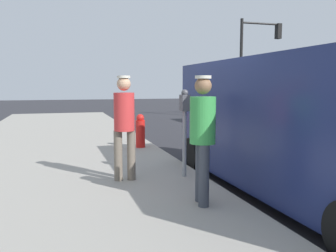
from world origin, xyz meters
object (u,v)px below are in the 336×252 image
pedestrian_in_red (124,121)px  traffic_light_corner (255,52)px  parked_van (302,123)px  parking_meter_near (185,118)px  pedestrian_in_green (203,131)px  fire_hydrant (140,131)px

pedestrian_in_red → traffic_light_corner: 14.50m
pedestrian_in_red → parked_van: size_ratio=0.33×
traffic_light_corner → parking_meter_near: bearing=54.5°
parking_meter_near → pedestrian_in_green: pedestrian_in_green is taller
pedestrian_in_green → traffic_light_corner: 15.25m
traffic_light_corner → parked_van: bearing=62.3°
parking_meter_near → pedestrian_in_green: (0.26, 1.43, -0.05)m
parking_meter_near → traffic_light_corner: traffic_light_corner is taller
parking_meter_near → pedestrian_in_green: size_ratio=0.89×
fire_hydrant → parked_van: bearing=110.6°
parked_van → traffic_light_corner: 14.12m
parked_van → fire_hydrant: 4.58m
pedestrian_in_green → fire_hydrant: 4.57m
parking_meter_near → traffic_light_corner: size_ratio=0.29×
parking_meter_near → fire_hydrant: 3.17m
pedestrian_in_red → parked_van: 2.81m
pedestrian_in_green → parked_van: (-1.76, -0.28, 0.02)m
parking_meter_near → parked_van: bearing=142.6°
pedestrian_in_green → parked_van: size_ratio=0.33×
parking_meter_near → pedestrian_in_red: bearing=-3.7°
pedestrian_in_green → pedestrian_in_red: bearing=-62.5°
parking_meter_near → parked_van: (-1.50, 1.15, -0.03)m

